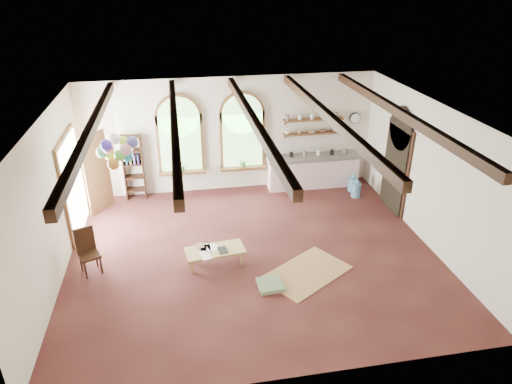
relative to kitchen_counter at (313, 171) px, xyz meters
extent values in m
plane|color=#532622|center=(-2.30, -3.20, -0.48)|extent=(8.00, 8.00, 0.00)
cube|color=brown|center=(-3.70, 0.24, 0.97)|extent=(1.24, 0.08, 1.64)
cylinder|color=brown|center=(-3.70, 0.24, 1.72)|extent=(1.24, 0.08, 1.24)
cube|color=#79B069|center=(-3.70, 0.20, 0.97)|extent=(1.10, 0.04, 1.50)
cube|color=brown|center=(-3.70, 0.15, 0.18)|extent=(1.30, 0.28, 0.08)
cube|color=brown|center=(-2.00, 0.24, 0.97)|extent=(1.24, 0.08, 1.64)
cylinder|color=brown|center=(-2.00, 0.24, 1.72)|extent=(1.24, 0.08, 1.24)
cube|color=#79B069|center=(-2.00, 0.20, 0.97)|extent=(1.10, 0.04, 1.50)
cube|color=brown|center=(-2.00, 0.15, 0.18)|extent=(1.30, 0.28, 0.08)
cube|color=brown|center=(-6.25, -1.40, 0.67)|extent=(0.10, 1.90, 2.50)
cube|color=black|center=(1.65, -1.70, 0.62)|extent=(0.10, 1.30, 2.40)
cube|color=white|center=(0.00, 0.00, -0.05)|extent=(2.60, 0.55, 0.86)
cube|color=gray|center=(0.00, 0.00, 0.42)|extent=(2.68, 0.62, 0.08)
cube|color=brown|center=(0.00, 0.18, 1.07)|extent=(1.70, 0.24, 0.04)
cube|color=brown|center=(0.00, 0.18, 1.47)|extent=(1.70, 0.24, 0.04)
cylinder|color=black|center=(1.25, 0.25, 1.42)|extent=(0.32, 0.04, 0.32)
cube|color=#331D10|center=(-5.25, 0.12, 0.42)|extent=(0.03, 0.32, 1.80)
cube|color=#331D10|center=(-4.75, 0.12, 0.42)|extent=(0.03, 0.32, 1.80)
cube|color=tan|center=(-3.16, -3.43, -0.15)|extent=(1.30, 0.71, 0.05)
cube|color=tan|center=(-3.67, -3.70, -0.32)|extent=(0.06, 0.06, 0.31)
cube|color=tan|center=(-2.61, -3.57, -0.32)|extent=(0.06, 0.06, 0.31)
cube|color=tan|center=(-3.72, -3.30, -0.32)|extent=(0.06, 0.06, 0.31)
cube|color=tan|center=(-2.66, -3.17, -0.32)|extent=(0.06, 0.06, 0.31)
cube|color=#331D10|center=(-5.74, -3.29, -0.06)|extent=(0.52, 0.52, 0.05)
cube|color=#331D10|center=(-5.81, -3.13, 0.23)|extent=(0.37, 0.20, 0.58)
cube|color=tan|center=(-1.32, -4.11, -0.47)|extent=(2.05, 1.85, 0.02)
cube|color=#6A865C|center=(-2.16, -4.43, -0.43)|extent=(0.53, 0.53, 0.09)
cylinder|color=#578FBC|center=(1.05, -0.53, -0.28)|extent=(0.27, 0.27, 0.40)
sphere|color=#578FBC|center=(1.05, -0.53, -0.03)|extent=(0.14, 0.14, 0.14)
cylinder|color=#578FBC|center=(1.00, -0.90, -0.28)|extent=(0.27, 0.27, 0.40)
sphere|color=#578FBC|center=(1.00, -0.90, -0.03)|extent=(0.14, 0.14, 0.14)
cylinder|color=white|center=(-5.01, -2.40, 2.30)|extent=(0.01, 0.01, 0.85)
sphere|color=teal|center=(-4.83, -2.35, 1.69)|extent=(0.24, 0.24, 0.24)
sphere|color=#FF54B2|center=(-4.83, -2.21, 1.81)|extent=(0.24, 0.24, 0.24)
sphere|color=#9FDA2E|center=(-4.93, -2.07, 1.93)|extent=(0.24, 0.24, 0.24)
sphere|color=white|center=(-5.06, -2.23, 2.05)|extent=(0.24, 0.24, 0.24)
sphere|color=#BBD321|center=(-5.19, -2.22, 1.69)|extent=(0.24, 0.24, 0.24)
sphere|color=#4DB58B|center=(-5.33, -2.32, 1.81)|extent=(0.24, 0.24, 0.24)
sphere|color=#F47274|center=(-5.18, -2.45, 1.93)|extent=(0.24, 0.24, 0.24)
sphere|color=#4532D6|center=(-5.18, -2.59, 2.05)|extent=(0.24, 0.24, 0.24)
sphere|color=#C3892B|center=(-5.08, -2.73, 1.69)|extent=(0.24, 0.24, 0.24)
sphere|color=#6DE14F|center=(-4.95, -2.57, 1.81)|extent=(0.24, 0.24, 0.24)
sphere|color=#DFA4B3|center=(-4.82, -2.58, 1.93)|extent=(0.24, 0.24, 0.24)
sphere|color=#444F9F|center=(-4.68, -2.48, 2.05)|extent=(0.24, 0.24, 0.24)
imported|color=olive|center=(-3.56, -3.28, -0.11)|extent=(0.24, 0.28, 0.02)
cube|color=black|center=(-3.01, -3.49, -0.12)|extent=(0.23, 0.30, 0.01)
imported|color=#598C4C|center=(-3.70, 0.12, 0.37)|extent=(0.27, 0.23, 0.30)
imported|color=#598C4C|center=(-2.00, 0.12, 0.37)|extent=(0.27, 0.23, 0.30)
imported|color=white|center=(-0.75, 0.18, 1.14)|extent=(0.12, 0.10, 0.10)
imported|color=beige|center=(-0.40, 0.18, 1.14)|extent=(0.10, 0.10, 0.09)
imported|color=beige|center=(-0.05, 0.18, 1.12)|extent=(0.22, 0.22, 0.05)
imported|color=#8C664C|center=(0.30, 0.18, 1.12)|extent=(0.20, 0.20, 0.06)
imported|color=slate|center=(0.65, 0.18, 1.19)|extent=(0.18, 0.18, 0.19)
camera|label=1|loc=(-3.75, -11.61, 5.23)|focal=32.00mm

